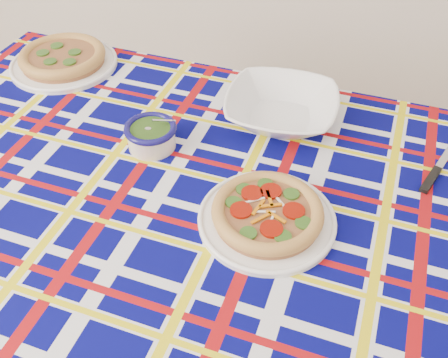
% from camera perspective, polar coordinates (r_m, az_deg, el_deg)
% --- Properties ---
extents(dining_table, '(1.75, 1.30, 0.74)m').
position_cam_1_polar(dining_table, '(1.14, -2.73, -4.19)').
color(dining_table, brown).
rests_on(dining_table, floor).
extents(tablecloth, '(1.79, 1.34, 0.10)m').
position_cam_1_polar(tablecloth, '(1.12, -2.77, -3.34)').
color(tablecloth, '#040555').
rests_on(tablecloth, dining_table).
extents(main_focaccia_plate, '(0.31, 0.31, 0.06)m').
position_cam_1_polar(main_focaccia_plate, '(1.00, 4.98, -3.81)').
color(main_focaccia_plate, brown).
rests_on(main_focaccia_plate, tablecloth).
extents(pesto_bowl, '(0.13, 0.13, 0.07)m').
position_cam_1_polar(pesto_bowl, '(1.18, -8.35, 5.11)').
color(pesto_bowl, '#1E3A0F').
rests_on(pesto_bowl, tablecloth).
extents(serving_bowl, '(0.31, 0.31, 0.07)m').
position_cam_1_polar(serving_bowl, '(1.27, 6.56, 8.04)').
color(serving_bowl, white).
rests_on(serving_bowl, tablecloth).
extents(second_focaccia_plate, '(0.40, 0.40, 0.06)m').
position_cam_1_polar(second_focaccia_plate, '(1.56, -17.97, 13.10)').
color(second_focaccia_plate, brown).
rests_on(second_focaccia_plate, tablecloth).
extents(table_knife, '(0.13, 0.22, 0.01)m').
position_cam_1_polar(table_knife, '(1.27, 24.06, 2.49)').
color(table_knife, silver).
rests_on(table_knife, tablecloth).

